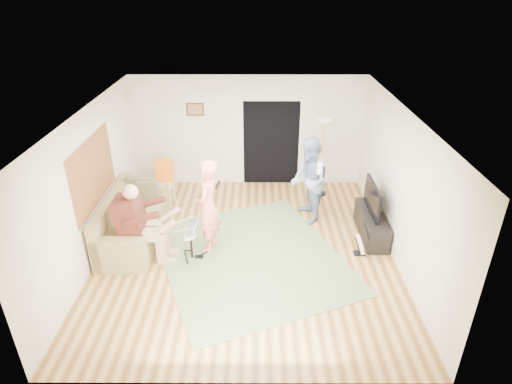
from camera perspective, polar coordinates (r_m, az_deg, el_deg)
floor at (r=8.28m, az=-1.33°, el=-7.73°), size 6.00×6.00×0.00m
walls at (r=7.59m, az=-1.43°, el=0.68°), size 5.50×6.00×2.70m
ceiling at (r=7.10m, az=-1.56°, el=10.49°), size 6.00×6.00×0.00m
window_blinds at (r=8.23m, az=-20.89°, el=2.52°), size 0.00×2.05×2.05m
doorway at (r=10.46m, az=2.04°, el=6.47°), size 2.10×0.00×2.10m
picture_frame at (r=10.29m, az=-8.14°, el=10.85°), size 0.42×0.03×0.32m
area_rug at (r=8.09m, az=-0.75°, el=-8.60°), size 4.25×4.52×0.02m
sofa at (r=8.80m, az=-16.49°, el=-4.26°), size 0.95×2.32×0.94m
drummer at (r=8.01m, az=-14.83°, el=-5.03°), size 0.98×0.55×1.51m
drum_kit at (r=8.00m, az=-8.63°, el=-6.98°), size 0.36×0.64×0.66m
singer at (r=7.91m, az=-6.46°, el=-1.95°), size 0.52×0.72×1.82m
microphone at (r=7.68m, az=-5.15°, el=0.97°), size 0.06×0.06×0.24m
guitarist at (r=8.90m, az=7.11°, el=1.48°), size 0.86×1.01×1.83m
guitar_held at (r=8.79m, az=8.52°, el=3.41°), size 0.22×0.61×0.26m
guitar_spare at (r=8.29m, az=13.77°, el=-6.81°), size 0.27×0.24×0.74m
torchiere_lamp at (r=9.91m, az=8.87°, el=6.31°), size 0.33×0.33×1.85m
dining_chair at (r=9.94m, az=-12.20°, el=0.43°), size 0.47×0.49×1.04m
tv_cabinet at (r=8.89m, az=15.12°, el=-4.21°), size 0.40×1.40×0.50m
television at (r=8.59m, az=15.27°, el=-0.78°), size 0.06×1.03×0.60m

